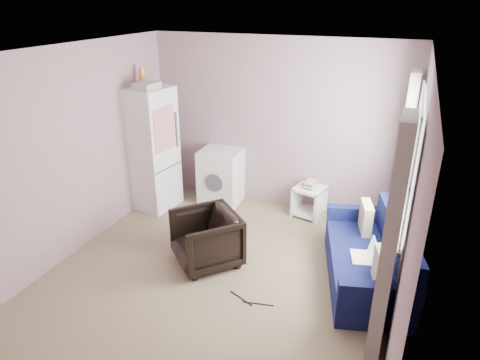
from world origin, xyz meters
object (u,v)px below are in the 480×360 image
at_px(washing_machine, 222,175).
at_px(side_table, 309,199).
at_px(fridge, 151,148).
at_px(armchair, 206,236).
at_px(sofa, 371,261).

bearing_deg(washing_machine, side_table, 0.34).
distance_m(fridge, washing_machine, 1.15).
relative_size(armchair, sofa, 0.40).
bearing_deg(armchair, sofa, 53.56).
xyz_separation_m(armchair, side_table, (0.85, 1.66, -0.10)).
relative_size(washing_machine, sofa, 0.46).
relative_size(armchair, side_table, 1.32).
relative_size(fridge, sofa, 1.12).
relative_size(side_table, sofa, 0.30).
xyz_separation_m(armchair, sofa, (1.86, 0.34, -0.09)).
height_order(armchair, washing_machine, washing_machine).
xyz_separation_m(fridge, washing_machine, (0.91, 0.52, -0.48)).
bearing_deg(fridge, side_table, 20.97).
bearing_deg(side_table, armchair, -117.11).
bearing_deg(armchair, fridge, -174.65).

